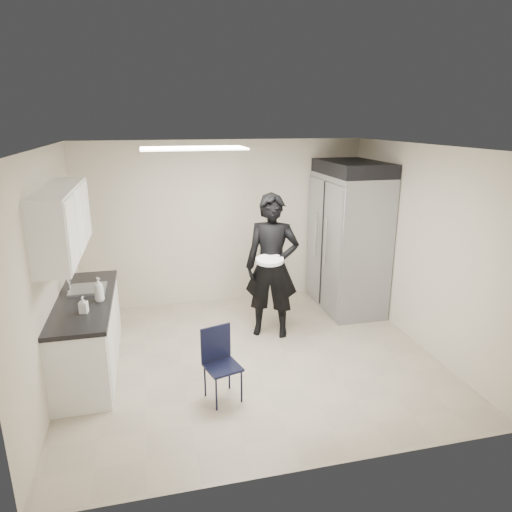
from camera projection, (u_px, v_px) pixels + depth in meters
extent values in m
plane|color=tan|center=(252.00, 357.00, 5.78)|extent=(4.50, 4.50, 0.00)
plane|color=silver|center=(251.00, 147.00, 5.03)|extent=(4.50, 4.50, 0.00)
plane|color=#BEB29D|center=(224.00, 223.00, 7.27)|extent=(4.50, 0.00, 4.50)
plane|color=#BEB29D|center=(48.00, 274.00, 4.90)|extent=(0.00, 4.00, 4.00)
plane|color=#BEB29D|center=(421.00, 247.00, 5.90)|extent=(0.00, 4.00, 4.00)
cube|color=white|center=(193.00, 148.00, 5.28)|extent=(1.20, 0.60, 0.02)
cube|color=silver|center=(88.00, 336.00, 5.41)|extent=(0.60, 1.90, 0.86)
cube|color=black|center=(84.00, 300.00, 5.28)|extent=(0.64, 1.95, 0.05)
cube|color=gray|center=(88.00, 293.00, 5.52)|extent=(0.42, 0.40, 0.14)
cylinder|color=silver|center=(69.00, 283.00, 5.43)|extent=(0.02, 0.02, 0.24)
cube|color=silver|center=(63.00, 221.00, 4.98)|extent=(0.35, 1.80, 0.75)
cube|color=black|center=(73.00, 218.00, 6.09)|extent=(0.22, 0.30, 0.35)
cube|color=yellow|center=(51.00, 278.00, 5.02)|extent=(0.00, 0.12, 0.07)
cube|color=yellow|center=(55.00, 275.00, 5.22)|extent=(0.00, 0.12, 0.07)
cube|color=gray|center=(348.00, 243.00, 7.07)|extent=(0.80, 1.35, 2.10)
cube|color=black|center=(353.00, 168.00, 6.74)|extent=(0.80, 1.35, 0.20)
cube|color=black|center=(223.00, 367.00, 4.81)|extent=(0.42, 0.42, 0.77)
imported|color=black|center=(272.00, 266.00, 6.15)|extent=(0.85, 0.72, 1.98)
cylinder|color=silver|center=(270.00, 260.00, 5.86)|extent=(0.47, 0.47, 0.05)
imported|color=silver|center=(99.00, 289.00, 5.15)|extent=(0.15, 0.15, 0.28)
imported|color=#AFB0BB|center=(83.00, 305.00, 4.84)|extent=(0.10, 0.10, 0.19)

